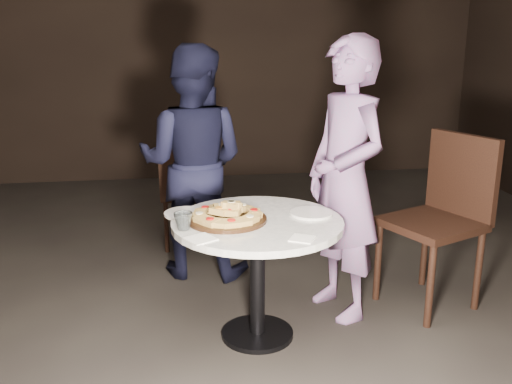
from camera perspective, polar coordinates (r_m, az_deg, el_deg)
floor at (r=3.05m, az=-2.38°, el=-14.55°), size 7.00×7.00×0.00m
table at (r=2.86m, az=0.15°, el=-5.07°), size 0.93×0.93×0.64m
serving_board at (r=2.81m, az=-2.91°, el=-2.75°), size 0.51×0.51×0.02m
focaccia_pile at (r=2.80m, az=-2.85°, el=-2.07°), size 0.35×0.35×0.09m
plate_left at (r=2.92m, az=-7.06°, el=-2.14°), size 0.27×0.27×0.01m
plate_right at (r=2.92m, az=5.53°, el=-2.11°), size 0.28×0.28×0.01m
water_glass at (r=2.70m, az=-7.27°, el=-2.90°), size 0.10×0.10×0.08m
napkin_near at (r=2.58m, az=-5.56°, el=-4.68°), size 0.16×0.16×0.01m
napkin_far at (r=2.58m, az=4.66°, el=-4.66°), size 0.14×0.14×0.01m
chair_far at (r=4.10m, az=-6.72°, el=0.30°), size 0.44×0.46×0.79m
chair_right at (r=3.42m, az=18.32°, el=-1.57°), size 0.63×0.61×0.99m
diner_navy at (r=3.64m, az=-6.37°, el=2.89°), size 0.85×0.75×1.47m
diner_teal at (r=3.11m, az=8.93°, el=1.16°), size 0.52×0.65×1.53m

